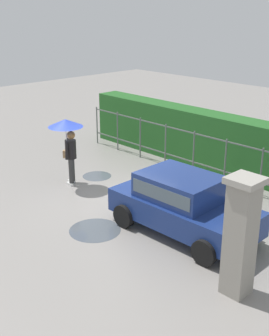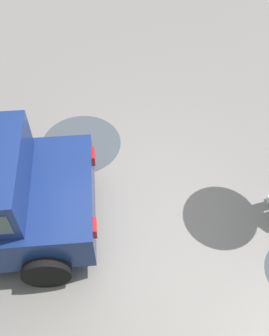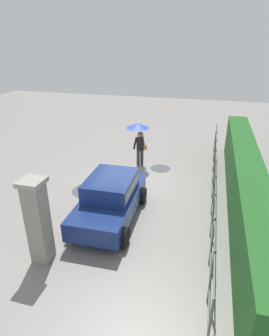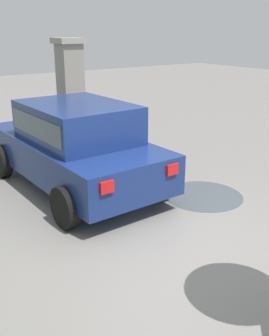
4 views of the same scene
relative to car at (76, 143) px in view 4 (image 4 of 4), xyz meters
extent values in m
plane|color=gray|center=(-2.34, 0.00, -0.80)|extent=(40.00, 40.00, 0.00)
cube|color=navy|center=(0.06, 0.00, -0.22)|extent=(3.74, 1.73, 0.60)
cube|color=navy|center=(-0.09, 0.00, 0.38)|extent=(1.94, 1.49, 0.60)
cube|color=#4C5B66|center=(-0.09, 0.00, 0.40)|extent=(1.78, 1.50, 0.33)
cylinder|color=black|center=(1.29, 0.87, -0.50)|extent=(0.60, 0.19, 0.60)
cylinder|color=black|center=(1.33, -0.81, -0.50)|extent=(0.60, 0.19, 0.60)
cylinder|color=black|center=(-1.21, 0.81, -0.50)|extent=(0.60, 0.19, 0.60)
cylinder|color=black|center=(-1.17, -0.87, -0.50)|extent=(0.60, 0.19, 0.60)
cube|color=red|center=(-1.81, 0.51, -0.07)|extent=(0.06, 0.20, 0.16)
cube|color=red|center=(-1.79, -0.59, -0.07)|extent=(0.06, 0.20, 0.16)
cube|color=gray|center=(2.37, -1.13, 0.35)|extent=(0.48, 0.48, 2.30)
cube|color=#9E998E|center=(2.37, -1.13, 1.56)|extent=(0.60, 0.60, 0.12)
cylinder|color=#4C545B|center=(-1.53, -1.52, -0.80)|extent=(1.30, 1.30, 0.00)
camera|label=1|loc=(6.30, -7.63, 4.49)|focal=47.42mm
camera|label=2|loc=(-2.15, 2.88, 3.95)|focal=42.08mm
camera|label=3|loc=(7.64, 2.88, 4.69)|focal=30.35mm
camera|label=4|loc=(-5.77, 2.88, 1.81)|focal=42.28mm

